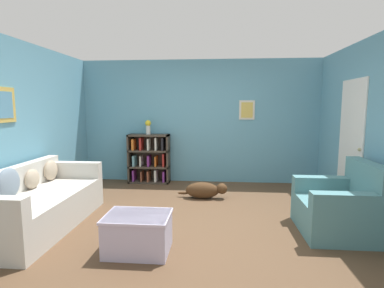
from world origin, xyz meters
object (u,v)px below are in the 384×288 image
vase (148,126)px  coffee_table (138,232)px  couch (37,204)px  recliner_chair (342,208)px  dog (205,190)px  bookshelf (149,159)px

vase → coffee_table: bearing=-79.2°
couch → recliner_chair: (4.02, 0.16, 0.01)m
couch → dog: (2.21, 1.47, -0.17)m
dog → bookshelf: bearing=140.0°
couch → recliner_chair: bearing=2.3°
couch → vase: size_ratio=6.89×
dog → recliner_chair: bearing=-35.7°
bookshelf → recliner_chair: 3.85m
couch → bookshelf: size_ratio=1.99×
couch → bookshelf: (0.97, 2.50, 0.19)m
couch → bookshelf: 2.69m
couch → vase: 2.81m
dog → vase: (-1.24, 1.02, 1.06)m
coffee_table → dog: size_ratio=0.81×
recliner_chair → dog: recliner_chair is taller
recliner_chair → dog: size_ratio=1.11×
bookshelf → coffee_table: (0.57, -3.07, -0.28)m
couch → coffee_table: size_ratio=2.86×
couch → recliner_chair: recliner_chair is taller
bookshelf → coffee_table: 3.14m
recliner_chair → coffee_table: recliner_chair is taller
bookshelf → dog: size_ratio=1.17×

